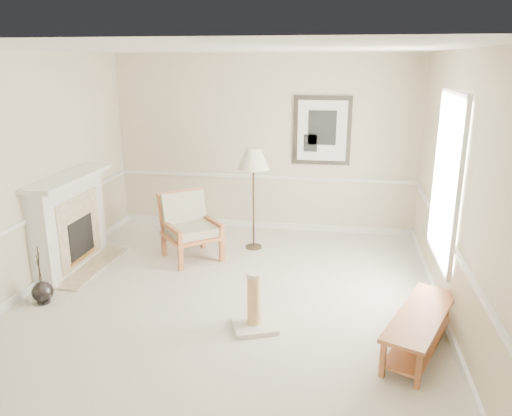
{
  "coord_description": "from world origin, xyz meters",
  "views": [
    {
      "loc": [
        1.27,
        -5.35,
        2.78
      ],
      "look_at": [
        0.22,
        0.7,
        0.96
      ],
      "focal_mm": 35.0,
      "sensor_mm": 36.0,
      "label": 1
    }
  ],
  "objects_px": {
    "scratching_post": "(254,311)",
    "floor_vase": "(43,292)",
    "armchair": "(188,223)",
    "bench": "(420,325)",
    "floor_lamp": "(253,162)"
  },
  "relations": [
    {
      "from": "floor_lamp",
      "to": "bench",
      "type": "distance_m",
      "value": 3.45
    },
    {
      "from": "armchair",
      "to": "floor_lamp",
      "type": "bearing_deg",
      "value": -11.26
    },
    {
      "from": "bench",
      "to": "scratching_post",
      "type": "distance_m",
      "value": 1.7
    },
    {
      "from": "bench",
      "to": "scratching_post",
      "type": "height_order",
      "value": "scratching_post"
    },
    {
      "from": "floor_vase",
      "to": "bench",
      "type": "relative_size",
      "value": 0.5
    },
    {
      "from": "floor_lamp",
      "to": "floor_vase",
      "type": "bearing_deg",
      "value": -134.02
    },
    {
      "from": "armchair",
      "to": "scratching_post",
      "type": "xyz_separation_m",
      "value": [
        1.3,
        -1.87,
        -0.31
      ]
    },
    {
      "from": "floor_vase",
      "to": "scratching_post",
      "type": "height_order",
      "value": "floor_vase"
    },
    {
      "from": "scratching_post",
      "to": "floor_vase",
      "type": "bearing_deg",
      "value": 176.92
    },
    {
      "from": "floor_vase",
      "to": "armchair",
      "type": "bearing_deg",
      "value": 53.5
    },
    {
      "from": "floor_vase",
      "to": "armchair",
      "type": "distance_m",
      "value": 2.18
    },
    {
      "from": "floor_vase",
      "to": "floor_lamp",
      "type": "height_order",
      "value": "floor_lamp"
    },
    {
      "from": "armchair",
      "to": "bench",
      "type": "relative_size",
      "value": 0.72
    },
    {
      "from": "armchair",
      "to": "scratching_post",
      "type": "height_order",
      "value": "armchair"
    },
    {
      "from": "armchair",
      "to": "bench",
      "type": "bearing_deg",
      "value": -74.71
    }
  ]
}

